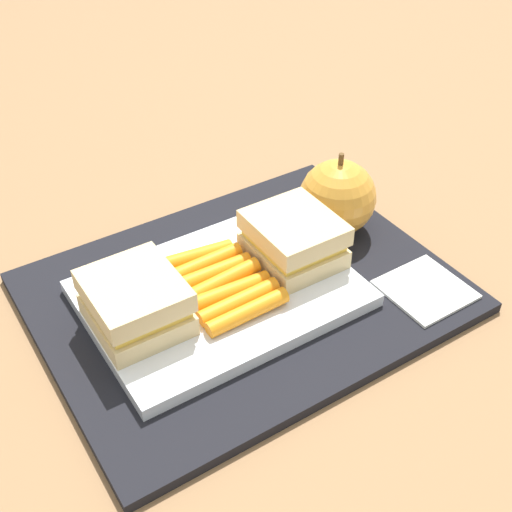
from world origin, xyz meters
TOP-DOWN VIEW (x-y plane):
  - ground_plane at (0.00, 0.00)m, footprint 2.40×2.40m
  - lunchbag_mat at (0.00, 0.00)m, footprint 0.36×0.28m
  - food_tray at (-0.03, 0.00)m, footprint 0.23×0.17m
  - sandwich_half_left at (-0.10, 0.00)m, footprint 0.07×0.08m
  - sandwich_half_right at (0.05, 0.00)m, footprint 0.07×0.08m
  - carrot_sticks_bundle at (-0.02, -0.00)m, footprint 0.08×0.10m
  - apple at (0.12, 0.03)m, footprint 0.08×0.08m
  - paper_napkin at (0.14, -0.09)m, footprint 0.07×0.07m

SIDE VIEW (x-z plane):
  - ground_plane at x=0.00m, z-range 0.00..0.00m
  - lunchbag_mat at x=0.00m, z-range 0.00..0.01m
  - paper_napkin at x=0.14m, z-range 0.01..0.01m
  - food_tray at x=-0.03m, z-range 0.01..0.02m
  - carrot_sticks_bundle at x=-0.02m, z-range 0.02..0.04m
  - sandwich_half_left at x=-0.10m, z-range 0.02..0.07m
  - sandwich_half_right at x=0.05m, z-range 0.02..0.07m
  - apple at x=0.12m, z-range 0.00..0.09m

